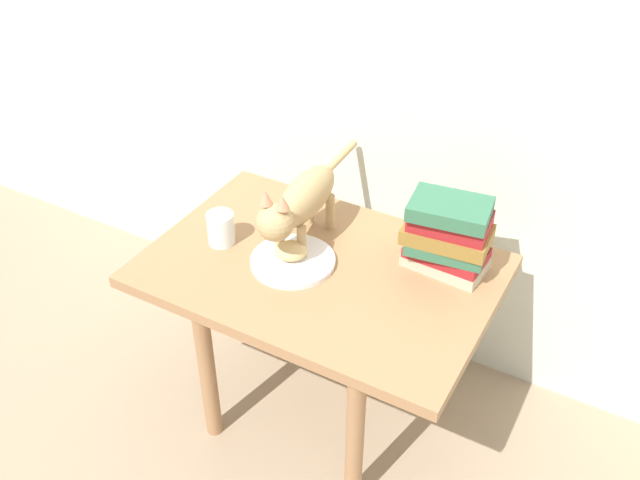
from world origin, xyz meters
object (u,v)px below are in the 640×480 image
at_px(side_table, 320,287).
at_px(candle_jar, 221,230).
at_px(book_stack, 448,235).
at_px(plate, 293,261).
at_px(bread_roll, 291,251).
at_px(cat, 300,202).

distance_m(side_table, candle_jar, 0.29).
xyz_separation_m(book_stack, candle_jar, (-0.54, -0.18, -0.06)).
distance_m(plate, bread_roll, 0.03).
height_order(book_stack, candle_jar, book_stack).
distance_m(plate, book_stack, 0.38).
height_order(plate, book_stack, book_stack).
relative_size(book_stack, candle_jar, 2.49).
height_order(plate, bread_roll, bread_roll).
relative_size(plate, cat, 0.44).
height_order(side_table, bread_roll, bread_roll).
bearing_deg(cat, plate, -75.29).
bearing_deg(book_stack, bread_roll, -153.52).
relative_size(plate, candle_jar, 2.46).
xyz_separation_m(plate, bread_roll, (-0.00, -0.00, 0.03)).
distance_m(bread_roll, cat, 0.12).
relative_size(bread_roll, book_stack, 0.38).
relative_size(plate, bread_roll, 2.62).
bearing_deg(side_table, bread_roll, -159.51).
bearing_deg(bread_roll, book_stack, 26.48).
relative_size(side_table, plate, 4.04).
bearing_deg(bread_roll, side_table, 20.49).
relative_size(side_table, cat, 1.76).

